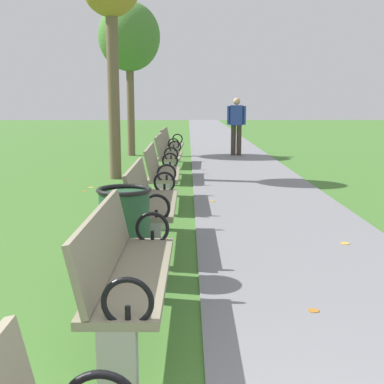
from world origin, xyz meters
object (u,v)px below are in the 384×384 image
object	(u,v)px
park_bench_6	(171,146)
tree_2	(129,38)
park_bench_3	(151,203)
park_bench_5	(168,155)
pedestrian_walking	(236,123)
park_bench_4	(161,173)
trash_bin	(125,234)
park_bench_2	(126,273)

from	to	relation	value
park_bench_6	tree_2	bearing A→B (deg)	117.67
park_bench_3	park_bench_5	xyz separation A→B (m)	(0.00, 4.86, 0.00)
park_bench_3	pedestrian_walking	xyz separation A→B (m)	(1.78, 9.27, 0.44)
park_bench_3	tree_2	world-z (taller)	tree_2
pedestrian_walking	park_bench_4	bearing A→B (deg)	-104.35
park_bench_5	tree_2	distance (m)	5.48
park_bench_3	trash_bin	distance (m)	1.12
park_bench_6	park_bench_2	bearing A→B (deg)	-90.00
park_bench_5	pedestrian_walking	distance (m)	4.77
park_bench_4	trash_bin	xyz separation A→B (m)	(-0.15, -3.39, -0.06)
park_bench_5	tree_2	xyz separation A→B (m)	(-1.21, 4.56, 2.78)
park_bench_5	pedestrian_walking	xyz separation A→B (m)	(1.78, 4.40, 0.44)
park_bench_4	pedestrian_walking	bearing A→B (deg)	75.65
pedestrian_walking	park_bench_5	bearing A→B (deg)	-112.07
park_bench_2	park_bench_3	size ratio (longest dim) A/B	1.00
park_bench_3	pedestrian_walking	world-z (taller)	pedestrian_walking
park_bench_4	tree_2	bearing A→B (deg)	99.64
park_bench_2	trash_bin	world-z (taller)	park_bench_2
trash_bin	park_bench_4	bearing A→B (deg)	87.52
tree_2	pedestrian_walking	bearing A→B (deg)	-3.02
pedestrian_walking	trash_bin	xyz separation A→B (m)	(-1.93, -10.37, -0.50)
park_bench_3	park_bench_5	distance (m)	4.86
park_bench_2	park_bench_6	xyz separation A→B (m)	(0.00, 9.42, 0.00)
park_bench_3	park_bench_2	bearing A→B (deg)	-90.00
park_bench_2	park_bench_5	xyz separation A→B (m)	(0.00, 7.17, 0.00)
park_bench_2	pedestrian_walking	distance (m)	11.72
park_bench_6	tree_2	world-z (taller)	tree_2
park_bench_5	park_bench_4	bearing A→B (deg)	-90.00
tree_2	trash_bin	world-z (taller)	tree_2
park_bench_5	trash_bin	distance (m)	5.97
tree_2	pedestrian_walking	size ratio (longest dim) A/B	2.62
park_bench_6	park_bench_5	bearing A→B (deg)	-90.00
park_bench_5	tree_2	world-z (taller)	tree_2
tree_2	pedestrian_walking	world-z (taller)	tree_2
park_bench_5	park_bench_2	bearing A→B (deg)	-90.00
park_bench_5	trash_bin	xyz separation A→B (m)	(-0.15, -5.97, -0.06)
trash_bin	park_bench_6	bearing A→B (deg)	88.97
park_bench_3	park_bench_5	size ratio (longest dim) A/B	1.00
park_bench_4	park_bench_6	size ratio (longest dim) A/B	0.99
trash_bin	tree_2	bearing A→B (deg)	95.77
park_bench_2	park_bench_4	xyz separation A→B (m)	(-0.00, 4.60, 0.00)
park_bench_5	park_bench_6	size ratio (longest dim) A/B	1.00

